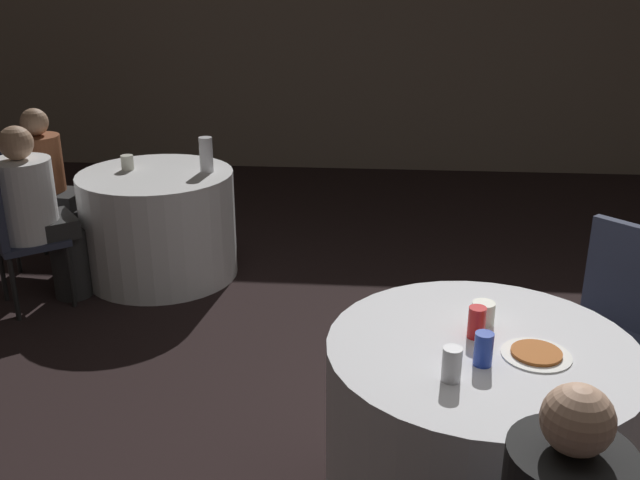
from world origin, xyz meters
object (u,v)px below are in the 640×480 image
at_px(table_far, 159,225).
at_px(chair_far_southwest, 11,224).
at_px(soda_can_silver, 452,364).
at_px(chair_far_west, 32,190).
at_px(person_floral_shirt, 54,191).
at_px(soda_can_red, 477,322).
at_px(pizza_plate_near, 536,354).
at_px(chair_near_northeast, 613,309).
at_px(bottle_far, 206,155).
at_px(table_near, 475,430).
at_px(person_white_shirt, 38,214).
at_px(soda_can_blue, 483,349).

height_order(table_far, chair_far_southwest, chair_far_southwest).
bearing_deg(soda_can_silver, chair_far_west, 136.67).
relative_size(person_floral_shirt, soda_can_red, 9.37).
bearing_deg(table_far, person_floral_shirt, 173.58).
bearing_deg(pizza_plate_near, person_floral_shirt, 140.55).
bearing_deg(person_floral_shirt, chair_far_southwest, 8.66).
xyz_separation_m(chair_near_northeast, chair_far_west, (-3.53, 1.58, 0.00)).
xyz_separation_m(soda_can_silver, bottle_far, (-1.41, 2.49, 0.06)).
bearing_deg(soda_can_silver, chair_near_northeast, 48.81).
xyz_separation_m(pizza_plate_near, soda_can_red, (-0.20, 0.12, 0.05)).
bearing_deg(soda_can_red, pizza_plate_near, -31.66).
distance_m(table_near, soda_can_red, 0.44).
xyz_separation_m(chair_near_northeast, soda_can_silver, (-0.84, -0.96, 0.24)).
relative_size(table_far, soda_can_red, 8.57).
relative_size(person_floral_shirt, person_white_shirt, 0.99).
xyz_separation_m(table_far, pizza_plate_near, (2.07, -2.24, 0.38)).
bearing_deg(soda_can_blue, chair_near_northeast, 49.62).
xyz_separation_m(table_near, person_white_shirt, (-2.50, 1.70, 0.23)).
xyz_separation_m(person_white_shirt, bottle_far, (0.95, 0.55, 0.26)).
height_order(chair_far_southwest, soda_can_silver, chair_far_southwest).
xyz_separation_m(table_near, bottle_far, (-1.55, 2.24, 0.49)).
distance_m(table_near, chair_near_northeast, 1.01).
height_order(table_near, soda_can_red, soda_can_red).
height_order(pizza_plate_near, soda_can_silver, soda_can_silver).
xyz_separation_m(table_far, soda_can_red, (1.87, -2.12, 0.43)).
relative_size(person_floral_shirt, bottle_far, 4.84).
bearing_deg(soda_can_blue, table_near, 80.63).
relative_size(table_near, chair_near_northeast, 1.21).
relative_size(table_far, person_white_shirt, 0.90).
bearing_deg(chair_near_northeast, person_white_shirt, 27.26).
distance_m(chair_far_west, pizza_plate_near, 3.82).
xyz_separation_m(table_near, soda_can_blue, (-0.02, -0.13, 0.43)).
xyz_separation_m(person_white_shirt, pizza_plate_near, (2.68, -1.76, 0.15)).
distance_m(chair_far_west, soda_can_blue, 3.72).
distance_m(soda_can_red, bottle_far, 2.66).
xyz_separation_m(table_far, soda_can_blue, (1.87, -2.32, 0.43)).
distance_m(table_far, person_floral_shirt, 0.79).
height_order(table_far, person_floral_shirt, person_floral_shirt).
xyz_separation_m(person_floral_shirt, person_white_shirt, (0.15, -0.57, 0.03)).
distance_m(person_floral_shirt, pizza_plate_near, 3.67).
xyz_separation_m(chair_far_southwest, soda_can_red, (2.61, -1.53, 0.24)).
bearing_deg(pizza_plate_near, soda_can_silver, -149.31).
distance_m(table_far, chair_near_northeast, 2.99).
bearing_deg(bottle_far, soda_can_red, -54.94).
height_order(soda_can_silver, soda_can_red, same).
distance_m(table_far, soda_can_blue, 3.01).
height_order(table_near, chair_far_southwest, chair_far_southwest).
height_order(chair_near_northeast, bottle_far, bottle_far).
bearing_deg(table_near, bottle_far, 124.66).
height_order(table_far, chair_near_northeast, chair_near_northeast).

